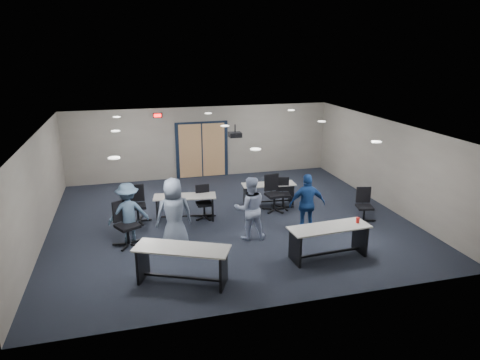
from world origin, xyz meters
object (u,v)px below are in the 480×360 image
object	(u,v)px
chair_loose_right	(365,206)
person_navy	(307,204)
chair_loose_left	(127,224)
table_back_right	(268,190)
chair_back_a	(137,205)
person_back	(128,213)
table_front_right	(329,236)
person_lightblue	(250,208)
chair_back_b	(204,202)
table_back_left	(185,203)
person_plaid	(174,214)
chair_back_c	(275,194)
chair_back_d	(283,194)
table_front_left	(182,259)

from	to	relation	value
chair_loose_right	person_navy	xyz separation A→B (m)	(-1.90, -0.27, 0.33)
chair_loose_left	person_navy	size ratio (longest dim) A/B	0.70
table_back_right	chair_loose_left	distance (m)	4.77
chair_loose_right	table_back_right	bearing A→B (deg)	150.67
chair_back_a	person_back	distance (m)	1.28
table_front_right	chair_back_a	bearing A→B (deg)	138.72
person_lightblue	chair_back_b	bearing A→B (deg)	-56.49
table_back_right	person_back	distance (m)	4.64
table_front_right	person_navy	xyz separation A→B (m)	(0.06, 1.45, 0.28)
chair_back_b	chair_loose_left	size ratio (longest dim) A/B	0.84
table_back_left	chair_back_b	world-z (taller)	chair_back_b
table_front_right	chair_back_b	size ratio (longest dim) A/B	2.05
chair_loose_right	person_plaid	world-z (taller)	person_plaid
chair_back_c	table_back_left	bearing A→B (deg)	172.38
chair_back_d	chair_back_b	bearing A→B (deg)	-164.80
person_plaid	person_navy	size ratio (longest dim) A/B	1.11
table_front_right	person_plaid	distance (m)	3.76
chair_back_c	person_navy	distance (m)	1.81
chair_loose_left	person_lightblue	distance (m)	3.12
table_front_left	chair_back_d	bearing A→B (deg)	69.75
table_front_right	table_back_right	size ratio (longest dim) A/B	1.16
chair_back_c	person_plaid	world-z (taller)	person_plaid
chair_back_b	chair_back_c	xyz separation A→B (m)	(2.18, 0.02, 0.07)
chair_back_d	person_navy	size ratio (longest dim) A/B	0.58
chair_loose_right	chair_back_a	bearing A→B (deg)	179.56
table_back_left	chair_back_b	bearing A→B (deg)	4.09
person_navy	person_lightblue	bearing A→B (deg)	5.87
table_front_right	chair_loose_left	xyz separation A→B (m)	(-4.60, 1.89, 0.03)
person_plaid	person_lightblue	xyz separation A→B (m)	(1.96, 0.11, -0.07)
chair_back_d	chair_loose_left	bearing A→B (deg)	-151.13
table_front_left	person_back	distance (m)	2.62
table_back_right	chair_back_c	world-z (taller)	chair_back_c
table_back_left	chair_loose_left	world-z (taller)	chair_loose_left
chair_loose_right	person_lightblue	size ratio (longest dim) A/B	0.59
table_front_left	chair_loose_left	bearing A→B (deg)	141.97
chair_back_b	person_plaid	distance (m)	2.13
table_front_right	chair_loose_right	xyz separation A→B (m)	(1.96, 1.72, -0.05)
chair_loose_left	person_back	size ratio (longest dim) A/B	0.73
table_front_left	chair_back_d	xyz separation A→B (m)	(3.61, 3.60, -0.08)
table_back_left	chair_loose_left	size ratio (longest dim) A/B	1.61
table_back_left	person_lightblue	bearing A→B (deg)	-41.25
table_front_left	table_back_left	world-z (taller)	table_front_left
table_front_right	chair_back_a	xyz separation A→B (m)	(-4.31, 3.37, -0.01)
chair_back_d	person_back	world-z (taller)	person_back
chair_back_d	chair_loose_left	size ratio (longest dim) A/B	0.83
table_front_right	chair_back_c	xyz separation A→B (m)	(-0.24, 3.21, 0.01)
table_front_right	table_back_left	bearing A→B (deg)	129.20
table_front_left	chair_loose_left	size ratio (longest dim) A/B	1.83
chair_back_b	chair_back_d	size ratio (longest dim) A/B	1.02
table_back_left	chair_back_c	bearing A→B (deg)	8.31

